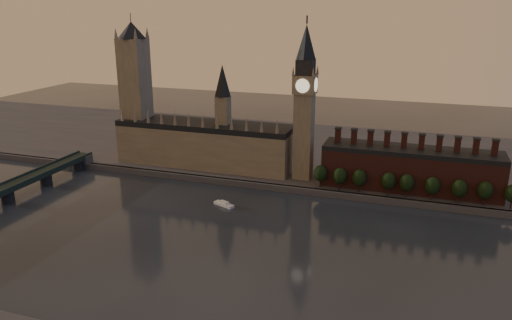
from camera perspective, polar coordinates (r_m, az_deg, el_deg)
The scene contains 15 objects.
ground at distance 251.74m, azimuth -2.92°, elevation -10.46°, with size 900.00×900.00×0.00m, color black.
north_bank at distance 410.21m, azimuth 6.18°, elevation 0.88°, with size 900.00×182.00×4.00m.
palace_of_westminster at distance 366.55m, azimuth -5.80°, elevation 2.09°, with size 130.00×30.30×74.00m.
victoria_tower at distance 384.89m, azimuth -13.62°, elevation 8.13°, with size 24.00×24.00×108.00m.
big_ben at distance 330.69m, azimuth 5.58°, elevation 6.70°, with size 15.00×15.00×107.00m.
chimney_block at distance 332.06m, azimuth 17.22°, elevation -0.92°, with size 110.00×25.00×37.00m.
embankment_tree_0 at distance 324.06m, azimuth 7.40°, elevation -1.52°, with size 8.60×8.60×14.88m.
embankment_tree_1 at distance 320.94m, azimuth 9.56°, elevation -1.81°, with size 8.60×8.60×14.88m.
embankment_tree_2 at distance 319.77m, azimuth 11.72°, elevation -2.00°, with size 8.60×8.60×14.88m.
embankment_tree_3 at distance 318.67m, azimuth 14.90°, elevation -2.30°, with size 8.60×8.60×14.88m.
embankment_tree_4 at distance 318.10m, azimuth 16.84°, elevation -2.51°, with size 8.60×8.60×14.88m.
embankment_tree_5 at distance 317.94m, azimuth 19.51°, elevation -2.78°, with size 8.60×8.60×14.88m.
embankment_tree_6 at distance 318.91m, azimuth 22.22°, elevation -3.02°, with size 8.60×8.60×14.88m.
embankment_tree_7 at distance 321.46m, azimuth 24.70°, elevation -3.18°, with size 8.60×8.60×14.88m.
river_boat at distance 305.93m, azimuth -3.67°, elevation -5.04°, with size 14.49×9.17×2.81m.
Camera 1 is at (82.91, -206.88, 117.04)m, focal length 35.00 mm.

